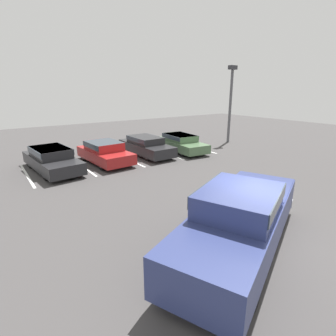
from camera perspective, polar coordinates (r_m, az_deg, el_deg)
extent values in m
plane|color=#423F3F|center=(8.26, 19.43, -15.15)|extent=(60.00, 60.00, 0.00)
cube|color=white|center=(15.24, -28.33, -1.41)|extent=(0.12, 4.49, 0.01)
cube|color=white|center=(15.77, -18.14, 0.37)|extent=(0.12, 4.49, 0.01)
cube|color=white|center=(16.78, -8.88, 1.97)|extent=(0.12, 4.49, 0.01)
cube|color=white|center=(18.17, -0.83, 3.32)|extent=(0.12, 4.49, 0.01)
cube|color=white|center=(19.88, 5.96, 4.41)|extent=(0.12, 4.49, 0.01)
cube|color=navy|center=(7.47, 15.49, -11.58)|extent=(6.43, 4.24, 0.98)
cube|color=navy|center=(6.86, 15.28, -6.84)|extent=(2.75, 2.51, 0.60)
cube|color=#2D3842|center=(6.81, 15.37, -5.80)|extent=(2.73, 2.55, 0.33)
cube|color=navy|center=(9.04, 19.15, -3.77)|extent=(2.83, 2.61, 0.14)
cube|color=silver|center=(10.31, 20.01, -6.18)|extent=(0.97, 1.88, 0.28)
cylinder|color=black|center=(9.40, 13.97, -7.47)|extent=(0.97, 0.67, 0.91)
cylinder|color=#ADADB2|center=(9.40, 13.97, -7.47)|extent=(0.60, 0.53, 0.50)
cylinder|color=black|center=(9.14, 23.33, -9.15)|extent=(0.97, 0.67, 0.91)
cylinder|color=#ADADB2|center=(9.14, 23.33, -9.15)|extent=(0.60, 0.53, 0.50)
cylinder|color=black|center=(6.38, 3.22, -19.59)|extent=(0.97, 0.67, 0.91)
cylinder|color=#ADADB2|center=(6.38, 3.22, -19.59)|extent=(0.60, 0.53, 0.50)
cylinder|color=black|center=(5.99, 17.58, -23.32)|extent=(0.97, 0.67, 0.91)
cylinder|color=#ADADB2|center=(5.99, 17.58, -23.32)|extent=(0.60, 0.53, 0.50)
cube|color=#232326|center=(15.38, -23.87, 1.17)|extent=(2.23, 4.94, 0.61)
cube|color=#232326|center=(15.34, -24.21, 3.20)|extent=(1.80, 2.63, 0.48)
cube|color=#2D3842|center=(15.32, -24.25, 3.54)|extent=(1.87, 2.58, 0.29)
cylinder|color=black|center=(14.38, -19.21, 0.01)|extent=(0.28, 0.65, 0.63)
cylinder|color=#ADADB2|center=(14.38, -19.21, 0.01)|extent=(0.26, 0.37, 0.35)
cylinder|color=black|center=(13.93, -25.05, -1.19)|extent=(0.28, 0.65, 0.63)
cylinder|color=#ADADB2|center=(13.93, -25.05, -1.19)|extent=(0.26, 0.37, 0.35)
cylinder|color=black|center=(16.92, -22.77, 2.06)|extent=(0.28, 0.65, 0.63)
cylinder|color=#ADADB2|center=(16.92, -22.77, 2.06)|extent=(0.26, 0.37, 0.35)
cylinder|color=black|center=(16.54, -27.78, 1.11)|extent=(0.28, 0.65, 0.63)
cylinder|color=#ADADB2|center=(16.54, -27.78, 1.11)|extent=(0.26, 0.37, 0.35)
cube|color=maroon|center=(16.06, -13.52, 2.81)|extent=(2.08, 4.34, 0.60)
cube|color=maroon|center=(16.01, -13.79, 4.75)|extent=(1.74, 2.29, 0.48)
cube|color=#2D3842|center=(15.99, -13.81, 5.09)|extent=(1.81, 2.26, 0.29)
cylinder|color=black|center=(15.39, -8.81, 1.90)|extent=(0.24, 0.68, 0.67)
cylinder|color=#ADADB2|center=(15.39, -8.81, 1.90)|extent=(0.23, 0.38, 0.37)
cylinder|color=black|center=(14.69, -14.22, 0.86)|extent=(0.24, 0.68, 0.67)
cylinder|color=#ADADB2|center=(14.69, -14.22, 0.86)|extent=(0.23, 0.38, 0.37)
cylinder|color=black|center=(17.51, -12.87, 3.48)|extent=(0.24, 0.68, 0.67)
cylinder|color=#ADADB2|center=(17.51, -12.87, 3.48)|extent=(0.23, 0.38, 0.37)
cylinder|color=black|center=(16.90, -17.74, 2.63)|extent=(0.24, 0.68, 0.67)
cylinder|color=#ADADB2|center=(16.90, -17.74, 2.63)|extent=(0.23, 0.38, 0.37)
cube|color=#232326|center=(17.53, -4.77, 4.41)|extent=(1.78, 4.65, 0.63)
cube|color=#232326|center=(17.50, -4.98, 6.16)|extent=(1.54, 2.43, 0.43)
cube|color=#2D3842|center=(17.49, -4.98, 6.44)|extent=(1.61, 2.38, 0.26)
cylinder|color=black|center=(16.87, -0.27, 3.38)|extent=(0.25, 0.65, 0.65)
cylinder|color=#ADADB2|center=(16.87, -0.27, 3.38)|extent=(0.25, 0.36, 0.36)
cylinder|color=black|center=(16.09, -4.45, 2.67)|extent=(0.25, 0.65, 0.65)
cylinder|color=#ADADB2|center=(16.09, -4.45, 2.67)|extent=(0.25, 0.36, 0.36)
cylinder|color=black|center=(19.05, -5.02, 4.88)|extent=(0.25, 0.65, 0.65)
cylinder|color=#ADADB2|center=(19.05, -5.02, 4.88)|extent=(0.25, 0.36, 0.36)
cylinder|color=black|center=(18.37, -8.89, 4.29)|extent=(0.25, 0.65, 0.65)
cylinder|color=#ADADB2|center=(18.37, -8.89, 4.29)|extent=(0.25, 0.36, 0.36)
cube|color=#4C6B47|center=(18.68, 2.74, 5.12)|extent=(2.13, 4.81, 0.57)
cube|color=#4C6B47|center=(18.67, 2.61, 6.67)|extent=(1.72, 2.55, 0.43)
cube|color=#2D3842|center=(18.65, 2.61, 6.93)|extent=(1.79, 2.51, 0.26)
cylinder|color=black|center=(18.04, 7.03, 4.14)|extent=(0.29, 0.66, 0.65)
cylinder|color=#ADADB2|center=(18.04, 7.03, 4.14)|extent=(0.28, 0.38, 0.36)
cylinder|color=black|center=(17.22, 3.15, 3.63)|extent=(0.29, 0.66, 0.65)
cylinder|color=#ADADB2|center=(17.22, 3.15, 3.63)|extent=(0.28, 0.38, 0.36)
cylinder|color=black|center=(20.22, 2.39, 5.61)|extent=(0.29, 0.66, 0.65)
cylinder|color=#ADADB2|center=(20.22, 2.39, 5.61)|extent=(0.28, 0.38, 0.36)
cylinder|color=black|center=(19.48, -1.25, 5.20)|extent=(0.29, 0.66, 0.65)
cylinder|color=#ADADB2|center=(19.48, -1.25, 5.20)|extent=(0.28, 0.38, 0.36)
cylinder|color=#515156|center=(22.19, 13.36, 12.76)|extent=(0.21, 0.21, 5.69)
cube|color=#333338|center=(22.20, 13.91, 20.48)|extent=(0.70, 0.36, 0.30)
cube|color=black|center=(11.61, 19.44, -5.54)|extent=(0.40, 0.40, 0.03)
cone|color=orange|center=(11.50, 19.60, -4.05)|extent=(0.31, 0.31, 0.68)
cube|color=#B7B2A8|center=(18.32, -24.59, 2.10)|extent=(1.60, 0.20, 0.14)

